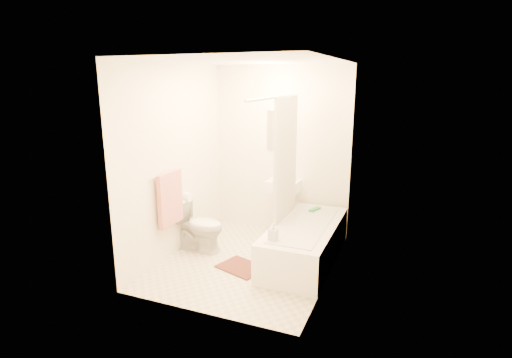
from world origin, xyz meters
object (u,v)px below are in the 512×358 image
at_px(bathtub, 305,243).
at_px(soap_bottle, 273,232).
at_px(toilet, 199,226).
at_px(bath_mat, 241,267).
at_px(sink, 283,205).

xyz_separation_m(bathtub, soap_bottle, (-0.20, -0.62, 0.34)).
height_order(toilet, bathtub, toilet).
xyz_separation_m(toilet, bathtub, (1.38, 0.20, -0.10)).
bearing_deg(bathtub, bath_mat, -142.74).
distance_m(bathtub, soap_bottle, 0.73).
bearing_deg(toilet, bath_mat, -110.63).
distance_m(bathtub, bath_mat, 0.84).
xyz_separation_m(sink, soap_bottle, (0.34, -1.38, 0.13)).
height_order(toilet, sink, sink).
bearing_deg(bath_mat, sink, 84.96).
relative_size(sink, bathtub, 0.52).
xyz_separation_m(sink, bathtub, (0.53, -0.76, -0.20)).
height_order(sink, bath_mat, sink).
bearing_deg(bath_mat, bathtub, 37.26).
distance_m(sink, bath_mat, 1.33).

